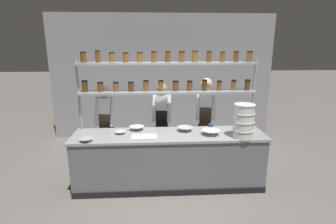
{
  "coord_description": "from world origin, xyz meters",
  "views": [
    {
      "loc": [
        -0.26,
        -4.08,
        2.35
      ],
      "look_at": [
        -0.01,
        0.2,
        1.24
      ],
      "focal_mm": 28.0,
      "sensor_mm": 36.0,
      "label": 1
    }
  ],
  "objects": [
    {
      "name": "ground_plane",
      "position": [
        0.0,
        0.0,
        0.0
      ],
      "size": [
        40.0,
        40.0,
        0.0
      ],
      "primitive_type": "plane",
      "color": "slate"
    },
    {
      "name": "prep_bowl_center_back",
      "position": [
        0.28,
        0.13,
        0.96
      ],
      "size": [
        0.26,
        0.26,
        0.07
      ],
      "color": "silver",
      "rests_on": "prep_counter"
    },
    {
      "name": "back_wall",
      "position": [
        0.0,
        2.58,
        1.54
      ],
      "size": [
        5.56,
        0.12,
        3.08
      ],
      "primitive_type": "cube",
      "color": "#939399",
      "rests_on": "ground_plane"
    },
    {
      "name": "spice_shelf_unit",
      "position": [
        -0.01,
        0.33,
        1.79
      ],
      "size": [
        3.05,
        0.28,
        2.26
      ],
      "color": "#999BA0",
      "rests_on": "ground_plane"
    },
    {
      "name": "chef_left",
      "position": [
        -1.12,
        0.57,
        0.95
      ],
      "size": [
        0.39,
        0.32,
        1.65
      ],
      "rotation": [
        0.0,
        0.0,
        -0.16
      ],
      "color": "black",
      "rests_on": "ground_plane"
    },
    {
      "name": "prep_counter",
      "position": [
        0.0,
        -0.0,
        0.46
      ],
      "size": [
        3.16,
        0.76,
        0.92
      ],
      "color": "slate",
      "rests_on": "ground_plane"
    },
    {
      "name": "prep_bowl_center_front",
      "position": [
        -0.54,
        0.23,
        0.95
      ],
      "size": [
        0.25,
        0.25,
        0.07
      ],
      "color": "silver",
      "rests_on": "prep_counter"
    },
    {
      "name": "chef_center",
      "position": [
        -0.09,
        0.8,
        0.94
      ],
      "size": [
        0.39,
        0.31,
        1.64
      ],
      "rotation": [
        0.0,
        0.0,
        -0.13
      ],
      "color": "black",
      "rests_on": "ground_plane"
    },
    {
      "name": "prep_bowl_far_left",
      "position": [
        -0.8,
        0.04,
        0.94
      ],
      "size": [
        0.17,
        0.17,
        0.05
      ],
      "color": "silver",
      "rests_on": "prep_counter"
    },
    {
      "name": "prep_bowl_near_left",
      "position": [
        0.68,
        -0.09,
        0.96
      ],
      "size": [
        0.3,
        0.3,
        0.08
      ],
      "color": "white",
      "rests_on": "prep_counter"
    },
    {
      "name": "serving_cup_front",
      "position": [
        0.74,
        0.19,
        0.97
      ],
      "size": [
        0.09,
        0.09,
        0.1
      ],
      "color": "#334C70",
      "rests_on": "prep_counter"
    },
    {
      "name": "prep_bowl_near_right",
      "position": [
        -1.28,
        -0.29,
        0.95
      ],
      "size": [
        0.2,
        0.2,
        0.05
      ],
      "color": "#B2B7BC",
      "rests_on": "prep_counter"
    },
    {
      "name": "chef_right",
      "position": [
        0.74,
        0.71,
        1.02
      ],
      "size": [
        0.4,
        0.33,
        1.75
      ],
      "rotation": [
        0.0,
        0.0,
        -0.19
      ],
      "color": "black",
      "rests_on": "ground_plane"
    },
    {
      "name": "container_stack",
      "position": [
        1.15,
        -0.25,
        1.19
      ],
      "size": [
        0.33,
        0.33,
        0.54
      ],
      "color": "white",
      "rests_on": "prep_counter"
    },
    {
      "name": "cutting_board",
      "position": [
        -0.4,
        -0.16,
        0.93
      ],
      "size": [
        0.4,
        0.26,
        0.02
      ],
      "color": "silver",
      "rests_on": "prep_counter"
    }
  ]
}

